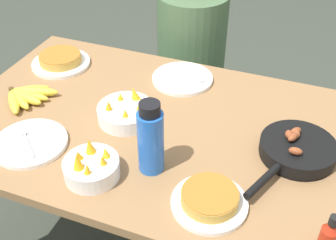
% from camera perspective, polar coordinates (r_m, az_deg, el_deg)
% --- Properties ---
extents(dining_table, '(1.56, 0.91, 0.74)m').
position_cam_1_polar(dining_table, '(1.55, 0.00, -3.73)').
color(dining_table, olive).
rests_on(dining_table, ground_plane).
extents(banana_bunch, '(0.20, 0.22, 0.04)m').
position_cam_1_polar(banana_bunch, '(1.70, -18.75, 3.14)').
color(banana_bunch, yellow).
rests_on(banana_bunch, dining_table).
extents(skillet, '(0.25, 0.40, 0.08)m').
position_cam_1_polar(skillet, '(1.41, 17.03, -3.86)').
color(skillet, black).
rests_on(skillet, dining_table).
extents(frittata_plate_center, '(0.25, 0.25, 0.05)m').
position_cam_1_polar(frittata_plate_center, '(1.88, -14.34, 7.82)').
color(frittata_plate_center, white).
rests_on(frittata_plate_center, dining_table).
extents(frittata_plate_side, '(0.22, 0.22, 0.05)m').
position_cam_1_polar(frittata_plate_side, '(1.22, 5.65, -10.70)').
color(frittata_plate_side, white).
rests_on(frittata_plate_side, dining_table).
extents(empty_plate_near_front, '(0.25, 0.25, 0.02)m').
position_cam_1_polar(empty_plate_near_front, '(1.48, -18.16, -2.98)').
color(empty_plate_near_front, white).
rests_on(empty_plate_near_front, dining_table).
extents(empty_plate_far_left, '(0.25, 0.25, 0.02)m').
position_cam_1_polar(empty_plate_far_left, '(1.73, 1.98, 5.63)').
color(empty_plate_far_left, white).
rests_on(empty_plate_far_left, dining_table).
extents(fruit_bowl_mango, '(0.20, 0.20, 0.10)m').
position_cam_1_polar(fruit_bowl_mango, '(1.51, -5.68, 1.07)').
color(fruit_bowl_mango, white).
rests_on(fruit_bowl_mango, dining_table).
extents(fruit_bowl_citrus, '(0.17, 0.17, 0.11)m').
position_cam_1_polar(fruit_bowl_citrus, '(1.30, -10.36, -6.26)').
color(fruit_bowl_citrus, white).
rests_on(fruit_bowl_citrus, dining_table).
extents(water_bottle, '(0.08, 0.08, 0.25)m').
position_cam_1_polar(water_bottle, '(1.26, -2.37, -2.59)').
color(water_bottle, blue).
rests_on(water_bottle, dining_table).
extents(hot_sauce_bottle, '(0.04, 0.04, 0.13)m').
position_cam_1_polar(hot_sauce_bottle, '(1.16, 20.86, -14.50)').
color(hot_sauce_bottle, '#B72814').
rests_on(hot_sauce_bottle, dining_table).
extents(person_figure, '(0.38, 0.38, 1.19)m').
position_cam_1_polar(person_figure, '(2.25, 3.05, 6.17)').
color(person_figure, black).
rests_on(person_figure, ground_plane).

